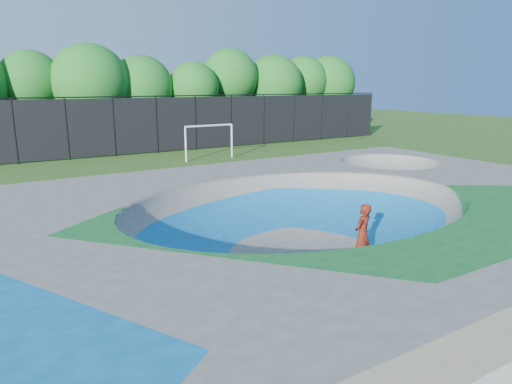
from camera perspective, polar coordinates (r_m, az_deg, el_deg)
ground at (r=14.04m, az=5.84°, el=-6.89°), size 120.00×120.00×0.00m
skate_deck at (r=13.79m, az=5.92°, el=-3.97°), size 22.00×14.00×1.50m
skater at (r=12.82m, az=13.17°, el=-5.15°), size 0.71×0.58×1.70m
skateboard at (r=13.10m, az=12.98°, el=-8.57°), size 0.79×0.56×0.05m
soccer_goal at (r=29.93m, az=-5.86°, el=7.05°), size 3.44×0.12×2.27m
fence at (r=32.54m, az=-17.32°, el=7.94°), size 48.09×0.09×4.04m
treeline at (r=37.38m, az=-21.07°, el=12.61°), size 52.22×6.77×8.16m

